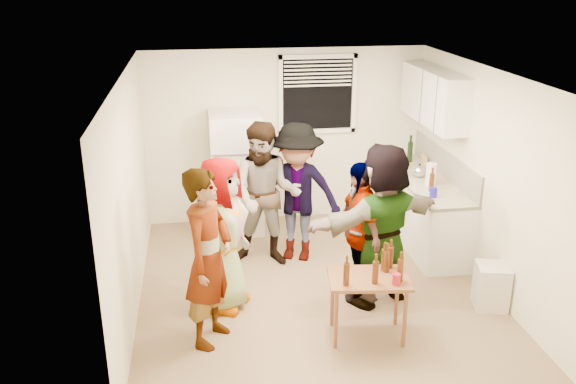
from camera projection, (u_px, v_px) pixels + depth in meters
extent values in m
cube|color=white|center=(236.00, 173.00, 8.47)|extent=(0.70, 0.70, 1.70)
cube|color=white|center=(421.00, 210.00, 8.29)|extent=(0.60, 2.20, 0.86)
cube|color=beige|center=(424.00, 179.00, 8.13)|extent=(0.64, 2.22, 0.04)
cube|color=beige|center=(445.00, 164.00, 8.10)|extent=(0.03, 2.20, 0.36)
cube|color=white|center=(434.00, 96.00, 7.97)|extent=(0.34, 1.60, 0.70)
cylinder|color=white|center=(430.00, 185.00, 7.86)|extent=(0.13, 0.13, 0.29)
cylinder|color=black|center=(409.00, 162.00, 8.80)|extent=(0.07, 0.07, 0.29)
cylinder|color=#47230C|center=(431.00, 191.00, 7.63)|extent=(0.06, 0.06, 0.23)
cylinder|color=#1C13A9|center=(433.00, 197.00, 7.44)|extent=(0.09, 0.09, 0.12)
cube|color=#DEB356|center=(425.00, 160.00, 8.66)|extent=(0.02, 0.16, 0.14)
cube|color=beige|center=(491.00, 286.00, 6.68)|extent=(0.41, 0.41, 0.50)
cylinder|color=#47230C|center=(375.00, 283.00, 5.88)|extent=(0.06, 0.06, 0.23)
cylinder|color=#A61828|center=(396.00, 284.00, 5.86)|extent=(0.08, 0.08, 0.11)
imported|color=gray|center=(225.00, 305.00, 6.78)|extent=(1.91, 1.55, 0.55)
imported|color=#141933|center=(212.00, 339.00, 6.17)|extent=(1.92, 1.43, 0.43)
imported|color=brown|center=(267.00, 262.00, 7.78)|extent=(1.31, 1.99, 0.69)
imported|color=#434248|center=(297.00, 257.00, 7.92)|extent=(1.72, 2.08, 0.66)
imported|color=black|center=(356.00, 293.00, 7.03)|extent=(1.71, 1.15, 0.39)
imported|color=#E47F54|center=(378.00, 299.00, 6.90)|extent=(2.25, 2.33, 0.54)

